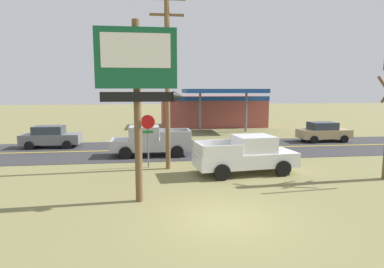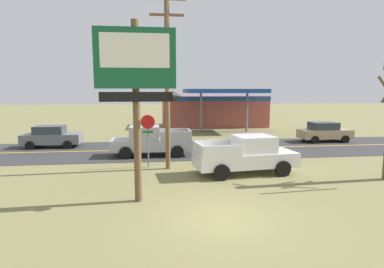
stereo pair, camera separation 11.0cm
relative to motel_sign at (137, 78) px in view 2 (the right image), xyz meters
name	(u,v)px [view 2 (the right image)]	position (x,y,z in m)	size (l,w,h in m)	color
ground_plane	(221,219)	(2.76, -2.03, -4.72)	(180.00, 180.00, 0.00)	olive
road_asphalt	(184,149)	(2.76, 10.97, -4.71)	(140.00, 8.00, 0.02)	#333335
road_centre_line	(184,149)	(2.76, 10.97, -4.70)	(126.00, 0.20, 0.01)	gold
motel_sign	(137,78)	(0.00, 0.00, 0.00)	(3.21, 0.54, 6.83)	brown
stop_sign	(148,131)	(0.27, 5.69, -2.69)	(0.80, 0.08, 2.95)	slate
utility_pole	(167,76)	(1.35, 5.24, 0.32)	(1.98, 0.26, 9.44)	brown
gas_station	(214,110)	(7.85, 25.86, -2.78)	(12.00, 11.50, 4.40)	#A84C42
pickup_white_parked_on_lawn	(246,155)	(5.30, 3.72, -3.76)	(5.39, 2.68, 1.96)	silver
pickup_silver_on_road	(151,141)	(0.39, 8.97, -3.76)	(5.20, 2.24, 1.96)	#A8AAAF
car_tan_near_lane	(324,132)	(14.75, 12.97, -3.89)	(4.20, 2.00, 1.64)	tan
car_grey_mid_lane	(52,136)	(-6.99, 12.97, -3.89)	(4.20, 2.00, 1.64)	slate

